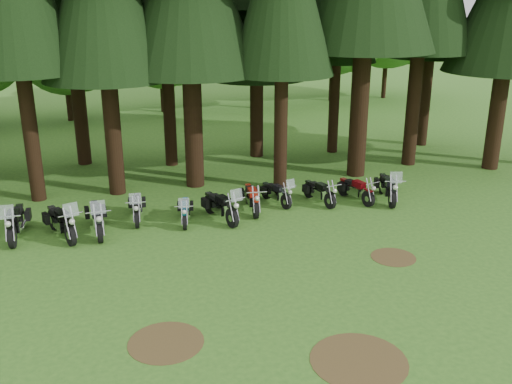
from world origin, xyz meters
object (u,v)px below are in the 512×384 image
at_px(motorcycle_4, 185,211).
at_px(motorcycle_8, 319,193).
at_px(motorcycle_1, 61,223).
at_px(motorcycle_9, 356,190).
at_px(motorcycle_2, 97,219).
at_px(motorcycle_3, 137,208).
at_px(motorcycle_5, 221,207).
at_px(motorcycle_10, 388,188).
at_px(motorcycle_7, 276,194).
at_px(motorcycle_0, 16,223).
at_px(motorcycle_6, 252,199).

distance_m(motorcycle_4, motorcycle_8, 5.42).
distance_m(motorcycle_1, motorcycle_9, 11.09).
relative_size(motorcycle_2, motorcycle_3, 1.14).
height_order(motorcycle_5, motorcycle_10, motorcycle_10).
distance_m(motorcycle_1, motorcycle_4, 4.21).
bearing_deg(motorcycle_1, motorcycle_5, -20.05).
bearing_deg(motorcycle_9, motorcycle_2, 168.17).
bearing_deg(motorcycle_5, motorcycle_7, 7.38).
height_order(motorcycle_4, motorcycle_5, motorcycle_5).
relative_size(motorcycle_9, motorcycle_10, 0.86).
bearing_deg(motorcycle_8, motorcycle_1, 171.59).
distance_m(motorcycle_3, motorcycle_10, 9.76).
bearing_deg(motorcycle_2, motorcycle_8, 1.47).
bearing_deg(motorcycle_9, motorcycle_0, 165.93).
xyz_separation_m(motorcycle_4, motorcycle_7, (3.76, 0.85, 0.00)).
relative_size(motorcycle_0, motorcycle_9, 1.20).
height_order(motorcycle_9, motorcycle_10, motorcycle_10).
bearing_deg(motorcycle_10, motorcycle_8, -174.90).
bearing_deg(motorcycle_7, motorcycle_5, -172.23).
relative_size(motorcycle_2, motorcycle_8, 1.22).
relative_size(motorcycle_2, motorcycle_4, 1.25).
relative_size(motorcycle_7, motorcycle_10, 0.82).
distance_m(motorcycle_6, motorcycle_10, 5.49).
distance_m(motorcycle_3, motorcycle_7, 5.38).
distance_m(motorcycle_0, motorcycle_3, 4.06).
relative_size(motorcycle_5, motorcycle_10, 0.98).
relative_size(motorcycle_1, motorcycle_4, 1.22).
height_order(motorcycle_2, motorcycle_7, motorcycle_2).
height_order(motorcycle_3, motorcycle_8, motorcycle_3).
bearing_deg(motorcycle_10, motorcycle_1, -163.32).
bearing_deg(motorcycle_3, motorcycle_8, 4.24).
bearing_deg(motorcycle_2, motorcycle_7, 5.67).
xyz_separation_m(motorcycle_4, motorcycle_10, (8.10, -0.11, 0.10)).
xyz_separation_m(motorcycle_4, motorcycle_8, (5.40, 0.45, 0.01)).
xyz_separation_m(motorcycle_1, motorcycle_2, (1.17, 0.03, 0.00)).
distance_m(motorcycle_8, motorcycle_10, 2.75).
xyz_separation_m(motorcycle_9, motorcycle_10, (1.22, -0.35, 0.08)).
distance_m(motorcycle_5, motorcycle_10, 6.83).
height_order(motorcycle_2, motorcycle_10, motorcycle_2).
relative_size(motorcycle_2, motorcycle_6, 1.10).
relative_size(motorcycle_0, motorcycle_10, 1.04).
height_order(motorcycle_5, motorcycle_6, motorcycle_5).
bearing_deg(motorcycle_5, motorcycle_10, -14.59).
relative_size(motorcycle_3, motorcycle_10, 0.90).
xyz_separation_m(motorcycle_3, motorcycle_6, (4.25, -0.31, 0.01)).
relative_size(motorcycle_4, motorcycle_6, 0.88).
distance_m(motorcycle_3, motorcycle_8, 7.03).
distance_m(motorcycle_2, motorcycle_3, 1.64).
bearing_deg(motorcycle_9, motorcycle_5, 170.74).
height_order(motorcycle_4, motorcycle_6, motorcycle_4).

